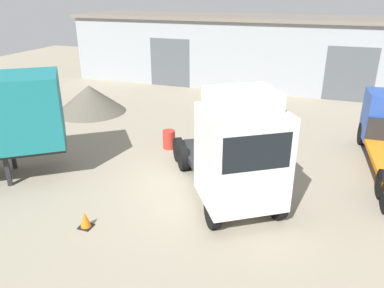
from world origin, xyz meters
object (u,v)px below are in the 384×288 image
gravel_pile (90,99)px  traffic_cone (85,220)px  oil_drum (169,139)px  tractor_unit_white (236,153)px

gravel_pile → traffic_cone: (6.78, -10.47, -0.57)m
oil_drum → traffic_cone: size_ratio=1.60×
tractor_unit_white → traffic_cone: 5.32m
tractor_unit_white → oil_drum: (-4.11, 3.91, -1.54)m
tractor_unit_white → traffic_cone: tractor_unit_white is taller
tractor_unit_white → gravel_pile: tractor_unit_white is taller
tractor_unit_white → oil_drum: tractor_unit_white is taller
gravel_pile → oil_drum: size_ratio=4.86×
tractor_unit_white → gravel_pile: 13.29m
gravel_pile → tractor_unit_white: bearing=-34.8°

